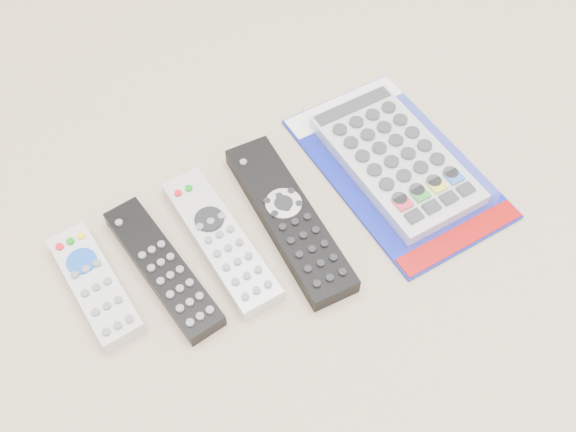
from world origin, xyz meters
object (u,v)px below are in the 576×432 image
remote_small_grey (95,285)px  remote_slim_black (163,268)px  remote_silver_dvd (221,240)px  jumbo_remote_packaged (396,158)px  remote_large_black (289,218)px

remote_small_grey → remote_slim_black: remote_small_grey is taller
remote_small_grey → remote_silver_dvd: 0.15m
remote_small_grey → remote_slim_black: (0.07, -0.02, -0.00)m
jumbo_remote_packaged → remote_slim_black: bearing=178.8°
remote_slim_black → remote_silver_dvd: same height
remote_large_black → jumbo_remote_packaged: 0.16m
remote_small_grey → jumbo_remote_packaged: 0.39m
remote_small_grey → jumbo_remote_packaged: bearing=-6.7°
remote_large_black → jumbo_remote_packaged: bearing=6.5°
remote_slim_black → jumbo_remote_packaged: bearing=-7.0°
remote_slim_black → remote_silver_dvd: size_ratio=0.97×
jumbo_remote_packaged → remote_large_black: bearing=-177.2°
remote_small_grey → remote_slim_black: 0.08m
remote_small_grey → remote_silver_dvd: (0.15, -0.02, -0.00)m
remote_small_grey → remote_large_black: bearing=-11.2°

